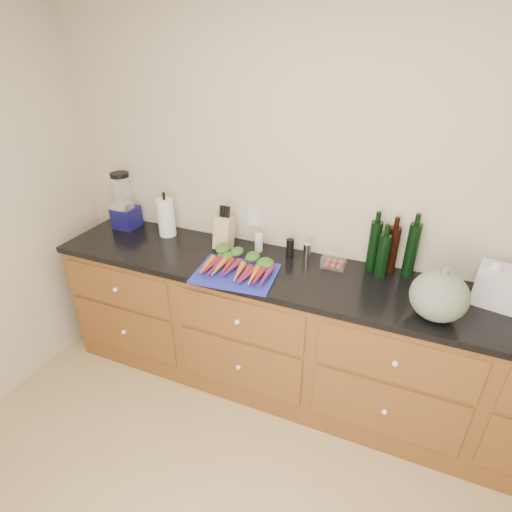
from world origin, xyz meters
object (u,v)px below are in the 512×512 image
at_px(carrots, 239,266).
at_px(blender_appliance, 124,204).
at_px(knife_block, 224,233).
at_px(squash, 439,296).
at_px(cutting_board, 236,274).
at_px(tomato_box, 334,261).
at_px(paper_towel, 166,217).

bearing_deg(carrots, blender_appliance, 165.35).
height_order(blender_appliance, knife_block, blender_appliance).
height_order(carrots, squash, squash).
height_order(cutting_board, squash, squash).
bearing_deg(blender_appliance, knife_block, -1.22).
distance_m(carrots, tomato_box, 0.60).
bearing_deg(cutting_board, blender_appliance, 163.26).
bearing_deg(knife_block, carrots, -48.76).
relative_size(carrots, blender_appliance, 1.03).
relative_size(blender_appliance, knife_block, 1.93).
relative_size(blender_appliance, tomato_box, 2.87).
xyz_separation_m(paper_towel, tomato_box, (1.22, 0.01, -0.10)).
distance_m(carrots, squash, 1.12).
relative_size(carrots, paper_towel, 1.58).
height_order(squash, paper_towel, paper_towel).
distance_m(squash, blender_appliance, 2.19).
distance_m(cutting_board, carrots, 0.05).
bearing_deg(knife_block, tomato_box, 2.30).
relative_size(carrots, tomato_box, 2.95).
xyz_separation_m(carrots, squash, (1.12, -0.03, 0.09)).
height_order(cutting_board, knife_block, knife_block).
bearing_deg(squash, paper_towel, 170.35).
distance_m(squash, paper_towel, 1.84).
height_order(squash, tomato_box, squash).
distance_m(squash, knife_block, 1.37).
bearing_deg(blender_appliance, paper_towel, 0.36).
bearing_deg(knife_block, paper_towel, 177.56).
xyz_separation_m(cutting_board, knife_block, (-0.23, 0.30, 0.10)).
relative_size(squash, paper_towel, 1.04).
bearing_deg(cutting_board, knife_block, 127.06).
relative_size(cutting_board, tomato_box, 3.30).
xyz_separation_m(paper_towel, knife_block, (0.47, -0.02, -0.03)).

